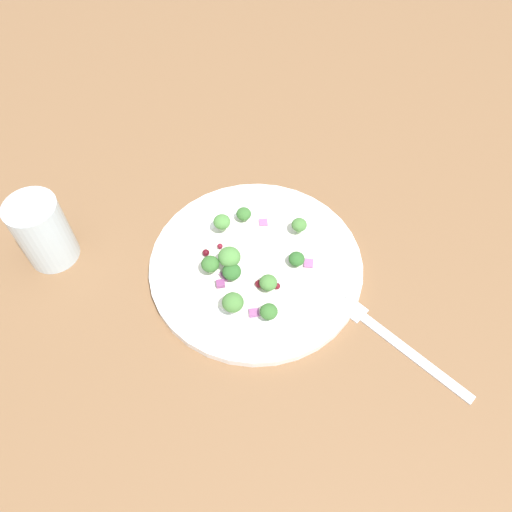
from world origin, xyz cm
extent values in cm
cube|color=brown|center=(0.00, 0.00, -1.00)|extent=(180.00, 180.00, 2.00)
cylinder|color=white|center=(-1.11, -1.06, 0.60)|extent=(27.33, 27.33, 1.20)
torus|color=white|center=(-1.11, -1.06, 1.20)|extent=(26.14, 26.14, 1.00)
cylinder|color=white|center=(-1.11, -1.06, 1.30)|extent=(15.85, 15.85, 0.20)
cylinder|color=#ADD18E|center=(-4.51, 0.68, 1.71)|extent=(0.87, 0.87, 0.87)
ellipsoid|color=#2D6028|center=(-4.51, 0.68, 2.76)|extent=(2.33, 2.33, 1.75)
cylinder|color=#ADD18E|center=(-7.69, -5.67, 1.74)|extent=(0.79, 0.79, 0.79)
ellipsoid|color=#386B2D|center=(-7.69, -5.67, 2.69)|extent=(2.11, 2.11, 1.58)
cylinder|color=#8EB77A|center=(0.68, -5.84, 1.63)|extent=(0.77, 0.77, 0.77)
ellipsoid|color=#2D6028|center=(0.68, -5.84, 2.55)|extent=(2.04, 2.04, 1.53)
cylinder|color=#9EC684|center=(-8.65, -1.51, 2.25)|extent=(0.96, 0.96, 0.96)
ellipsoid|color=#477A38|center=(-8.65, -1.51, 3.40)|extent=(2.56, 2.56, 1.92)
cylinder|color=#ADD18E|center=(-4.85, 3.43, 2.20)|extent=(0.85, 0.85, 0.85)
ellipsoid|color=#386B2D|center=(-4.85, 3.43, 3.22)|extent=(2.27, 2.27, 1.70)
cylinder|color=#8EB77A|center=(1.57, 5.03, 2.38)|extent=(0.84, 0.84, 0.84)
ellipsoid|color=#4C843D|center=(1.57, 5.03, 3.39)|extent=(2.24, 2.24, 1.68)
cylinder|color=#9EC684|center=(-3.17, 1.62, 2.37)|extent=(1.05, 1.05, 1.05)
ellipsoid|color=#4C843D|center=(-3.17, 1.62, 3.64)|extent=(2.81, 2.81, 2.11)
cylinder|color=#9EC684|center=(4.53, 3.29, 1.72)|extent=(0.75, 0.75, 0.75)
ellipsoid|color=#386B2D|center=(4.53, 3.29, 2.62)|extent=(2.00, 2.00, 1.50)
cylinder|color=#8EB77A|center=(5.53, -4.24, 2.11)|extent=(0.76, 0.76, 0.76)
ellipsoid|color=#477A38|center=(5.53, -4.24, 3.02)|extent=(2.03, 2.03, 1.52)
cylinder|color=#ADD18E|center=(-4.11, -4.04, 1.78)|extent=(0.82, 0.82, 0.82)
ellipsoid|color=#477A38|center=(-4.11, -4.04, 2.76)|extent=(2.18, 2.18, 1.64)
sphere|color=maroon|center=(-3.61, -5.05, 1.89)|extent=(0.77, 0.77, 0.77)
sphere|color=maroon|center=(-1.08, 4.08, 1.84)|extent=(0.73, 0.73, 0.73)
sphere|color=maroon|center=(-4.16, -2.84, 1.77)|extent=(0.99, 0.99, 0.99)
sphere|color=#4C0A14|center=(-2.78, 5.24, 1.90)|extent=(0.91, 0.91, 0.91)
cube|color=#843D75|center=(-6.15, 1.45, 1.89)|extent=(1.35, 1.38, 0.58)
cube|color=#934C84|center=(-7.97, -3.90, 1.50)|extent=(1.50, 1.57, 0.48)
cube|color=#A35B93|center=(5.08, 0.66, 1.46)|extent=(1.53, 1.54, 0.35)
cube|color=#A35B93|center=(-4.61, 1.42, 1.65)|extent=(1.72, 1.77, 0.44)
cube|color=#A35B93|center=(1.34, -7.28, 1.55)|extent=(1.57, 1.52, 0.33)
cube|color=silver|center=(-4.85, -22.97, 0.25)|extent=(6.12, 14.55, 0.50)
cube|color=silver|center=(-1.76, -14.20, 0.25)|extent=(3.46, 4.19, 0.50)
cylinder|color=silver|center=(-10.05, 24.09, 4.83)|extent=(6.45, 6.45, 9.67)
camera|label=1|loc=(-33.69, -15.79, 54.30)|focal=35.11mm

